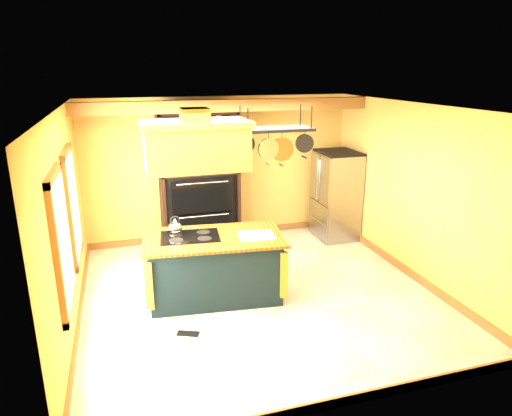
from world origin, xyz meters
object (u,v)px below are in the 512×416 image
pot_rack (275,136)px  hutch (199,195)px  kitchen_island (214,266)px  range_hood (196,144)px  refrigerator (336,197)px

pot_rack → hutch: pot_rack is taller
kitchen_island → pot_rack: bearing=6.2°
kitchen_island → hutch: bearing=91.4°
kitchen_island → range_hood: size_ratio=1.46×
range_hood → hutch: range_hood is taller
hutch → pot_rack: bearing=-70.9°
range_hood → hutch: size_ratio=0.57×
pot_rack → refrigerator: bearing=43.0°
kitchen_island → refrigerator: 3.26m
refrigerator → hutch: bearing=171.5°
range_hood → kitchen_island: bearing=0.3°
kitchen_island → refrigerator: size_ratio=1.25×
kitchen_island → hutch: size_ratio=0.83×
refrigerator → pot_rack: bearing=-137.0°
pot_rack → range_hood: bearing=-179.9°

